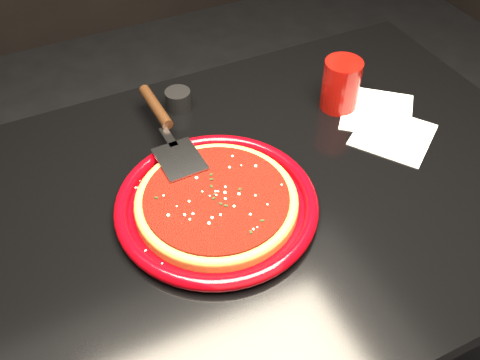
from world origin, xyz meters
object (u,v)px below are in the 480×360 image
at_px(table, 251,302).
at_px(cup, 341,85).
at_px(plate, 217,204).
at_px(pizza_server, 168,129).
at_px(ramekin, 178,100).

relative_size(table, cup, 10.90).
bearing_deg(table, plate, -172.72).
distance_m(table, plate, 0.40).
height_order(pizza_server, ramekin, pizza_server).
bearing_deg(ramekin, plate, -98.53).
xyz_separation_m(table, plate, (-0.08, -0.01, 0.39)).
bearing_deg(cup, plate, -155.95).
bearing_deg(ramekin, cup, -24.75).
xyz_separation_m(plate, pizza_server, (-0.02, 0.19, 0.03)).
xyz_separation_m(plate, ramekin, (0.05, 0.30, 0.01)).
height_order(plate, pizza_server, pizza_server).
xyz_separation_m(pizza_server, cup, (0.37, -0.03, 0.01)).
bearing_deg(table, pizza_server, 117.35).
height_order(cup, ramekin, cup).
distance_m(table, pizza_server, 0.47).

